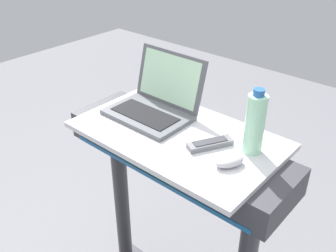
% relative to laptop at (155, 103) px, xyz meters
% --- Properties ---
extents(desk_board, '(0.75, 0.45, 0.02)m').
position_rel_laptop_xyz_m(desk_board, '(0.16, -0.06, -0.06)').
color(desk_board, silver).
rests_on(desk_board, treadmill_base).
extents(laptop, '(0.32, 0.27, 0.22)m').
position_rel_laptop_xyz_m(laptop, '(0.00, 0.00, 0.00)').
color(laptop, '#515459').
rests_on(laptop, desk_board).
extents(computer_mouse, '(0.10, 0.12, 0.03)m').
position_rel_laptop_xyz_m(computer_mouse, '(0.41, -0.10, -0.03)').
color(computer_mouse, '#B2B2B7').
rests_on(computer_mouse, desk_board).
extents(water_bottle, '(0.07, 0.07, 0.23)m').
position_rel_laptop_xyz_m(water_bottle, '(0.43, 0.02, 0.06)').
color(water_bottle, '#9EDBB2').
rests_on(water_bottle, desk_board).
extents(tv_remote, '(0.12, 0.16, 0.02)m').
position_rel_laptop_xyz_m(tv_remote, '(0.31, -0.05, -0.04)').
color(tv_remote, slate).
rests_on(tv_remote, desk_board).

